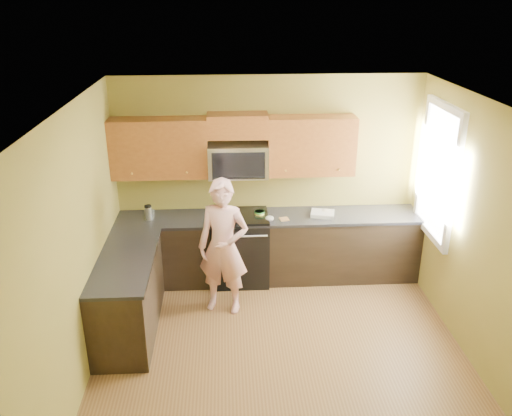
{
  "coord_description": "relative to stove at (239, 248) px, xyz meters",
  "views": [
    {
      "loc": [
        -0.55,
        -4.63,
        3.67
      ],
      "look_at": [
        -0.2,
        1.3,
        1.2
      ],
      "focal_mm": 36.91,
      "sensor_mm": 36.0,
      "label": 1
    }
  ],
  "objects": [
    {
      "name": "upper_cab_left",
      "position": [
        -0.99,
        0.16,
        0.97
      ],
      "size": [
        1.22,
        0.33,
        0.75
      ],
      "primitive_type": null,
      "color": "brown",
      "rests_on": "wall_back"
    },
    {
      "name": "cabinet_back_run",
      "position": [
        0.4,
        0.02,
        -0.03
      ],
      "size": [
        4.0,
        0.6,
        0.88
      ],
      "primitive_type": "cube",
      "color": "black",
      "rests_on": "floor"
    },
    {
      "name": "wall_left",
      "position": [
        -1.6,
        -1.68,
        0.88
      ],
      "size": [
        0.0,
        4.0,
        4.0
      ],
      "primitive_type": "plane",
      "rotation": [
        1.57,
        0.0,
        1.57
      ],
      "color": "olive",
      "rests_on": "ground"
    },
    {
      "name": "glass_c",
      "position": [
        -0.28,
        0.14,
        0.51
      ],
      "size": [
        0.08,
        0.08,
        0.12
      ],
      "primitive_type": "cylinder",
      "rotation": [
        0.0,
        0.0,
        0.19
      ],
      "color": "silver",
      "rests_on": "countertop_back"
    },
    {
      "name": "napkin_a",
      "position": [
        0.39,
        -0.13,
        0.48
      ],
      "size": [
        0.11,
        0.12,
        0.06
      ],
      "primitive_type": "ellipsoid",
      "rotation": [
        0.0,
        0.0,
        0.03
      ],
      "color": "silver",
      "rests_on": "countertop_back"
    },
    {
      "name": "wall_back",
      "position": [
        0.4,
        0.32,
        0.88
      ],
      "size": [
        4.0,
        0.0,
        4.0
      ],
      "primitive_type": "plane",
      "rotation": [
        1.57,
        0.0,
        0.0
      ],
      "color": "olive",
      "rests_on": "ground"
    },
    {
      "name": "toast_slice",
      "position": [
        0.58,
        -0.12,
        0.45
      ],
      "size": [
        0.13,
        0.13,
        0.01
      ],
      "primitive_type": "cube",
      "rotation": [
        0.0,
        0.0,
        0.21
      ],
      "color": "#B27F47",
      "rests_on": "countertop_back"
    },
    {
      "name": "travel_mug",
      "position": [
        -1.17,
        -0.01,
        0.45
      ],
      "size": [
        0.09,
        0.09,
        0.19
      ],
      "primitive_type": null,
      "rotation": [
        0.0,
        0.0,
        -0.0
      ],
      "color": "silver",
      "rests_on": "countertop_back"
    },
    {
      "name": "napkin_b",
      "position": [
        1.15,
        0.05,
        0.48
      ],
      "size": [
        0.14,
        0.15,
        0.07
      ],
      "primitive_type": "ellipsoid",
      "rotation": [
        0.0,
        0.0,
        0.17
      ],
      "color": "silver",
      "rests_on": "countertop_back"
    },
    {
      "name": "stove",
      "position": [
        0.0,
        0.0,
        0.0
      ],
      "size": [
        0.76,
        0.65,
        0.95
      ],
      "primitive_type": null,
      "color": "black",
      "rests_on": "floor"
    },
    {
      "name": "ceiling",
      "position": [
        0.4,
        -1.68,
        2.23
      ],
      "size": [
        4.0,
        4.0,
        0.0
      ],
      "primitive_type": "plane",
      "rotation": [
        3.14,
        0.0,
        0.0
      ],
      "color": "white",
      "rests_on": "ground"
    },
    {
      "name": "countertop_back",
      "position": [
        0.4,
        0.01,
        0.43
      ],
      "size": [
        4.0,
        0.62,
        0.04
      ],
      "primitive_type": "cube",
      "color": "black",
      "rests_on": "cabinet_back_run"
    },
    {
      "name": "wall_right",
      "position": [
        2.4,
        -1.68,
        0.88
      ],
      "size": [
        0.0,
        4.0,
        4.0
      ],
      "primitive_type": "plane",
      "rotation": [
        1.57,
        0.0,
        -1.57
      ],
      "color": "olive",
      "rests_on": "ground"
    },
    {
      "name": "window",
      "position": [
        2.38,
        -0.48,
        1.17
      ],
      "size": [
        0.06,
        1.06,
        1.66
      ],
      "primitive_type": null,
      "color": "white",
      "rests_on": "wall_right"
    },
    {
      "name": "microwave",
      "position": [
        0.0,
        0.12,
        0.97
      ],
      "size": [
        0.76,
        0.4,
        0.42
      ],
      "primitive_type": null,
      "color": "silver",
      "rests_on": "wall_back"
    },
    {
      "name": "upper_cab_over_mw",
      "position": [
        0.0,
        0.16,
        1.62
      ],
      "size": [
        0.76,
        0.33,
        0.3
      ],
      "primitive_type": "cube",
      "color": "brown",
      "rests_on": "wall_back"
    },
    {
      "name": "countertop_left",
      "position": [
        -1.29,
        -1.08,
        0.43
      ],
      "size": [
        0.62,
        1.6,
        0.04
      ],
      "primitive_type": "cube",
      "color": "black",
      "rests_on": "cabinet_left_run"
    },
    {
      "name": "woman",
      "position": [
        -0.21,
        -0.7,
        0.37
      ],
      "size": [
        0.7,
        0.56,
        1.68
      ],
      "primitive_type": "imported",
      "rotation": [
        0.0,
        0.0,
        -0.28
      ],
      "color": "#EB7577",
      "rests_on": "floor"
    },
    {
      "name": "glass_a",
      "position": [
        -1.13,
        0.04,
        0.51
      ],
      "size": [
        0.08,
        0.08,
        0.12
      ],
      "primitive_type": "cylinder",
      "rotation": [
        0.0,
        0.0,
        0.15
      ],
      "color": "silver",
      "rests_on": "countertop_back"
    },
    {
      "name": "cabinet_left_run",
      "position": [
        -1.3,
        -1.08,
        -0.03
      ],
      "size": [
        0.6,
        1.6,
        0.88
      ],
      "primitive_type": "cube",
      "color": "black",
      "rests_on": "floor"
    },
    {
      "name": "floor",
      "position": [
        0.4,
        -1.68,
        -0.47
      ],
      "size": [
        4.0,
        4.0,
        0.0
      ],
      "primitive_type": "plane",
      "color": "brown",
      "rests_on": "ground"
    },
    {
      "name": "dish_towel",
      "position": [
        1.1,
        -0.01,
        0.47
      ],
      "size": [
        0.35,
        0.3,
        0.05
      ],
      "primitive_type": "cube",
      "rotation": [
        0.0,
        0.0,
        -0.24
      ],
      "color": "white",
      "rests_on": "countertop_back"
    },
    {
      "name": "butter_tub",
      "position": [
        0.27,
        0.01,
        0.45
      ],
      "size": [
        0.17,
        0.17,
        0.1
      ],
      "primitive_type": null,
      "rotation": [
        0.0,
        0.0,
        0.34
      ],
      "color": "#F8F041",
      "rests_on": "countertop_back"
    },
    {
      "name": "upper_cab_right",
      "position": [
        0.94,
        0.16,
        0.97
      ],
      "size": [
        1.12,
        0.33,
        0.75
      ],
      "primitive_type": null,
      "color": "brown",
      "rests_on": "wall_back"
    },
    {
      "name": "wall_front",
      "position": [
        0.4,
        -3.67,
        0.88
      ],
      "size": [
        4.0,
        0.0,
        4.0
      ],
      "primitive_type": "plane",
      "rotation": [
        -1.57,
        0.0,
        0.0
      ],
      "color": "olive",
      "rests_on": "ground"
    },
    {
      "name": "frying_pan",
      "position": [
        -0.09,
        -0.26,
        0.47
      ],
      "size": [
        0.3,
        0.51,
        0.06
      ],
      "primitive_type": null,
      "rotation": [
        0.0,
        0.0,
        0.03
      ],
      "color": "black",
      "rests_on": "stove"
    }
  ]
}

